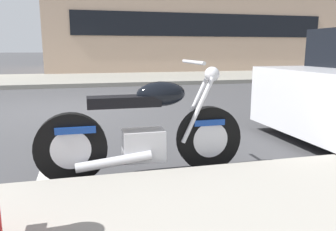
# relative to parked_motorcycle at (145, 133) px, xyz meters

# --- Properties ---
(ground_plane) EXTENTS (260.00, 260.00, 0.00)m
(ground_plane) POSITION_rel_parked_motorcycle_xyz_m (-0.98, 3.98, -0.44)
(ground_plane) COLOR #3D3D3F
(sidewalk_far_curb) EXTENTS (120.00, 5.00, 0.14)m
(sidewalk_far_curb) POSITION_rel_parked_motorcycle_xyz_m (11.02, 10.61, -0.37)
(sidewalk_far_curb) COLOR gray
(sidewalk_far_curb) RESTS_ON ground
(parking_stall_stripe) EXTENTS (0.12, 2.20, 0.01)m
(parking_stall_stripe) POSITION_rel_parked_motorcycle_xyz_m (-0.98, 0.45, -0.43)
(parking_stall_stripe) COLOR silver
(parking_stall_stripe) RESTS_ON ground
(parked_motorcycle) EXTENTS (2.03, 0.62, 1.13)m
(parked_motorcycle) POSITION_rel_parked_motorcycle_xyz_m (0.00, 0.00, 0.00)
(parked_motorcycle) COLOR black
(parked_motorcycle) RESTS_ON ground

